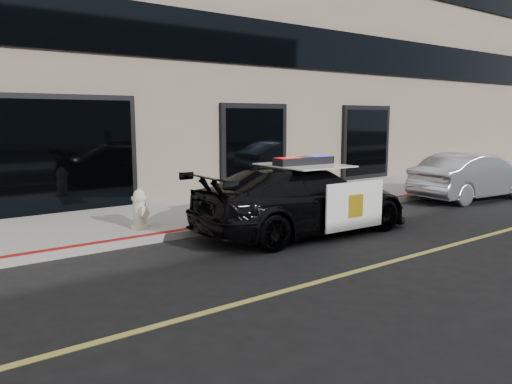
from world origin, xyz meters
TOP-DOWN VIEW (x-y plane):
  - ground at (0.00, 0.00)m, footprint 120.00×120.00m
  - sidewalk_n at (0.00, 5.25)m, footprint 60.00×3.50m
  - police_car at (2.35, 2.42)m, footprint 2.46×4.97m
  - silver_sedan at (9.06, 2.59)m, footprint 2.09×4.27m
  - fire_hydrant at (-0.40, 4.23)m, footprint 0.36×0.50m

SIDE VIEW (x-z plane):
  - ground at x=0.00m, z-range 0.00..0.00m
  - sidewalk_n at x=0.00m, z-range 0.00..0.15m
  - fire_hydrant at x=-0.40m, z-range 0.12..0.93m
  - silver_sedan at x=9.06m, z-range 0.00..1.33m
  - police_car at x=2.35m, z-range -0.08..1.48m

